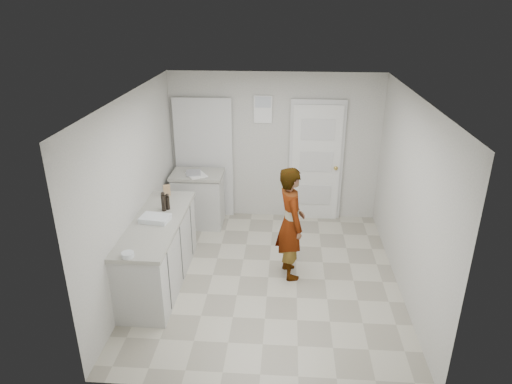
# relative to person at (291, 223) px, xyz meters

# --- Properties ---
(ground) EXTENTS (4.00, 4.00, 0.00)m
(ground) POSITION_rel_person_xyz_m (-0.29, -0.12, -0.79)
(ground) COLOR gray
(ground) RESTS_ON ground
(room_shell) EXTENTS (4.00, 4.00, 4.00)m
(room_shell) POSITION_rel_person_xyz_m (-0.46, 1.83, 0.23)
(room_shell) COLOR #ACAAA2
(room_shell) RESTS_ON ground
(main_counter) EXTENTS (0.64, 1.96, 0.93)m
(main_counter) POSITION_rel_person_xyz_m (-1.74, -0.32, -0.36)
(main_counter) COLOR silver
(main_counter) RESTS_ON ground
(side_counter) EXTENTS (0.84, 0.61, 0.93)m
(side_counter) POSITION_rel_person_xyz_m (-1.54, 1.43, -0.36)
(side_counter) COLOR silver
(side_counter) RESTS_ON ground
(person) EXTENTS (0.53, 0.66, 1.58)m
(person) POSITION_rel_person_xyz_m (0.00, 0.00, 0.00)
(person) COLOR silver
(person) RESTS_ON ground
(cake_mix_box) EXTENTS (0.11, 0.08, 0.16)m
(cake_mix_box) POSITION_rel_person_xyz_m (-1.79, 0.49, 0.22)
(cake_mix_box) COLOR #A37751
(cake_mix_box) RESTS_ON main_counter
(spice_jar) EXTENTS (0.05, 0.05, 0.07)m
(spice_jar) POSITION_rel_person_xyz_m (-1.73, 0.21, 0.17)
(spice_jar) COLOR tan
(spice_jar) RESTS_ON main_counter
(oil_cruet_a) EXTENTS (0.06, 0.06, 0.23)m
(oil_cruet_a) POSITION_rel_person_xyz_m (-1.66, 0.03, 0.24)
(oil_cruet_a) COLOR black
(oil_cruet_a) RESTS_ON main_counter
(oil_cruet_b) EXTENTS (0.06, 0.06, 0.28)m
(oil_cruet_b) POSITION_rel_person_xyz_m (-1.70, -0.02, 0.27)
(oil_cruet_b) COLOR black
(oil_cruet_b) RESTS_ON main_counter
(baking_dish) EXTENTS (0.39, 0.30, 0.06)m
(baking_dish) POSITION_rel_person_xyz_m (-1.74, -0.32, 0.16)
(baking_dish) COLOR silver
(baking_dish) RESTS_ON main_counter
(egg_bowl) EXTENTS (0.14, 0.14, 0.05)m
(egg_bowl) POSITION_rel_person_xyz_m (-1.80, -1.22, 0.16)
(egg_bowl) COLOR silver
(egg_bowl) RESTS_ON main_counter
(papers) EXTENTS (0.41, 0.44, 0.01)m
(papers) POSITION_rel_person_xyz_m (-1.53, 1.35, 0.14)
(papers) COLOR white
(papers) RESTS_ON side_counter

